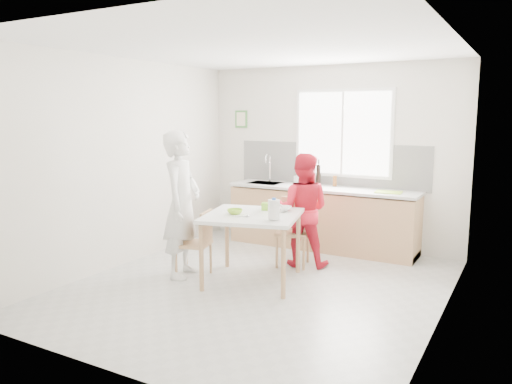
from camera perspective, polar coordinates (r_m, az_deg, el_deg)
ground at (r=5.90m, az=0.25°, el=-10.74°), size 4.50×4.50×0.00m
room_shell at (r=5.56m, az=0.26°, el=5.42°), size 4.50×4.50×4.50m
window at (r=7.52m, az=9.90°, el=6.62°), size 1.50×0.06×1.30m
backsplash at (r=7.63m, az=8.41°, el=3.11°), size 3.00×0.02×0.65m
picture_frame at (r=8.26m, az=-1.70°, el=8.32°), size 0.22×0.03×0.28m
kitchen_counter at (r=7.49m, az=7.46°, el=-3.23°), size 2.84×0.64×1.37m
dining_table at (r=5.88m, az=-0.41°, el=-3.33°), size 1.30×1.30×0.82m
chair_left at (r=6.15m, az=-6.63°, el=-5.54°), size 0.46×0.46×0.83m
chair_far at (r=6.64m, az=4.34°, el=-4.12°), size 0.50×0.50×0.89m
person_white at (r=6.14m, az=-8.47°, el=-1.42°), size 0.58×0.74×1.79m
person_red at (r=6.55m, az=5.34°, el=-2.05°), size 0.84×0.73×1.48m
bowl_green at (r=5.86m, az=-2.43°, el=-2.25°), size 0.22×0.22×0.06m
bowl_white at (r=6.03m, az=2.96°, el=-1.94°), size 0.29×0.29×0.06m
milk_jug at (r=5.50m, az=2.09°, el=-1.97°), size 0.18×0.13×0.23m
green_box at (r=6.10m, az=1.17°, el=-1.65°), size 0.12×0.12×0.09m
spoon at (r=5.67m, az=-1.77°, el=-2.81°), size 0.14×0.10×0.01m
cutting_board at (r=7.05m, az=14.91°, el=-0.02°), size 0.37×0.28×0.01m
wine_bottle_a at (r=7.51m, az=7.15°, el=1.93°), size 0.07×0.07×0.32m
wine_bottle_b at (r=7.52m, az=6.47°, el=1.87°), size 0.07×0.07×0.30m
jar_amber at (r=7.49m, az=8.99°, el=1.25°), size 0.06×0.06×0.16m
soap_bottle at (r=7.76m, az=4.73°, el=1.64°), size 0.10×0.10×0.17m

